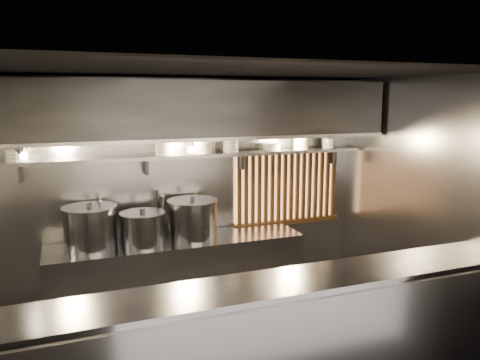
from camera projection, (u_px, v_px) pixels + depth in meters
floor at (235, 353)px, 4.76m from camera, size 4.50×4.50×0.00m
ceiling at (234, 72)px, 4.28m from camera, size 4.50×4.50×0.00m
wall_back at (193, 191)px, 5.90m from camera, size 4.50×0.00×4.50m
wall_right at (420, 202)px, 5.31m from camera, size 0.00×3.00×3.00m
serving_counter at (275, 348)px, 3.78m from camera, size 4.50×0.56×1.13m
cooking_bench at (179, 276)px, 5.62m from camera, size 3.00×0.70×0.90m
bowl_shelf at (197, 155)px, 5.65m from camera, size 4.40×0.34×0.04m
exhaust_hood at (201, 110)px, 5.35m from camera, size 4.40×0.81×0.65m
wood_screen at (287, 187)px, 6.32m from camera, size 1.56×0.09×1.04m
faucet_left at (100, 208)px, 5.39m from camera, size 0.04×0.30×0.50m
faucet_right at (160, 203)px, 5.64m from camera, size 0.04×0.30×0.50m
heat_lamp at (20, 150)px, 4.52m from camera, size 0.25×0.35×0.20m
pendant_bulb at (191, 150)px, 5.49m from camera, size 0.09×0.09×0.19m
stock_pot_left at (90, 228)px, 5.19m from camera, size 0.65×0.65×0.52m
stock_pot_mid at (143, 229)px, 5.32m from camera, size 0.56×0.56×0.42m
stock_pot_right at (193, 219)px, 5.58m from camera, size 0.67×0.67×0.51m
bowl_stack_0 at (17, 155)px, 4.95m from camera, size 0.24×0.24×0.13m
bowl_stack_1 at (165, 148)px, 5.50m from camera, size 0.24×0.24×0.17m
bowl_stack_2 at (203, 146)px, 5.66m from camera, size 0.24×0.24×0.17m
bowl_stack_3 at (230, 145)px, 5.79m from camera, size 0.21×0.21×0.17m
bowl_stack_4 at (271, 147)px, 5.99m from camera, size 0.24×0.24×0.09m
bowl_stack_5 at (301, 143)px, 6.13m from camera, size 0.22×0.22×0.17m
bowl_stack_6 at (329, 143)px, 6.29m from camera, size 0.20×0.20×0.13m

